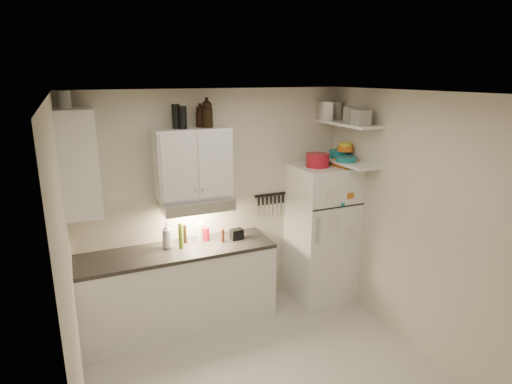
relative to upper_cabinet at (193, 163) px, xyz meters
name	(u,v)px	position (x,y,z in m)	size (l,w,h in m)	color
floor	(270,378)	(0.30, -1.33, -1.84)	(3.20, 3.00, 0.02)	beige
ceiling	(273,92)	(0.30, -1.33, 0.78)	(3.20, 3.00, 0.02)	silver
back_wall	(216,202)	(0.30, 0.18, -0.53)	(3.20, 0.02, 2.60)	beige
left_wall	(68,284)	(-1.31, -1.33, -0.53)	(0.02, 3.00, 2.60)	beige
right_wall	(416,223)	(1.91, -1.33, -0.53)	(0.02, 3.00, 2.60)	beige
base_cabinet	(179,289)	(-0.25, -0.14, -1.39)	(2.10, 0.60, 0.88)	white
countertop	(177,251)	(-0.25, -0.14, -0.93)	(2.10, 0.62, 0.04)	#2C2825
upper_cabinet	(193,163)	(0.00, 0.00, 0.00)	(0.80, 0.33, 0.75)	white
side_cabinet	(79,162)	(-1.14, -0.14, 0.12)	(0.33, 0.55, 1.00)	white
range_hood	(196,203)	(0.00, -0.06, -0.44)	(0.76, 0.46, 0.12)	silver
fridge	(321,233)	(1.55, -0.18, -0.98)	(0.70, 0.68, 1.70)	white
shelf_hi	(347,124)	(1.75, -0.31, 0.38)	(0.30, 0.95, 0.03)	white
shelf_lo	(345,161)	(1.75, -0.31, -0.07)	(0.30, 0.95, 0.03)	white
knife_strip	(270,195)	(1.00, 0.15, -0.51)	(0.42, 0.02, 0.03)	black
dutch_oven	(318,160)	(1.44, -0.20, -0.05)	(0.27, 0.27, 0.16)	#A71322
book_stack	(345,163)	(1.74, -0.32, -0.08)	(0.20, 0.25, 0.08)	#C46F18
spice_jar	(338,162)	(1.68, -0.28, -0.07)	(0.07, 0.07, 0.11)	silver
stock_pot	(329,110)	(1.74, 0.05, 0.50)	(0.31, 0.31, 0.22)	silver
tin_a	(354,115)	(1.74, -0.43, 0.48)	(0.18, 0.16, 0.18)	#AAAAAD
tin_b	(361,117)	(1.71, -0.60, 0.47)	(0.17, 0.17, 0.17)	#AAAAAD
bowl_teal	(338,154)	(1.77, -0.13, 0.00)	(0.23, 0.23, 0.09)	#16717D
bowl_orange	(345,149)	(1.80, -0.23, 0.07)	(0.18, 0.18, 0.06)	orange
bowl_yellow	(345,145)	(1.80, -0.23, 0.12)	(0.14, 0.14, 0.05)	gold
plates	(346,159)	(1.71, -0.39, -0.02)	(0.24, 0.24, 0.06)	#16717D
growler_a	(200,116)	(0.11, 0.04, 0.49)	(0.10, 0.10, 0.23)	black
growler_b	(207,114)	(0.17, -0.02, 0.52)	(0.12, 0.12, 0.29)	black
thermos_a	(183,118)	(-0.10, -0.04, 0.49)	(0.08, 0.08, 0.23)	black
thermos_b	(176,116)	(-0.16, 0.01, 0.50)	(0.09, 0.09, 0.25)	black
side_jar	(64,99)	(-1.20, -0.11, 0.70)	(0.12, 0.12, 0.15)	silver
soap_bottle	(167,234)	(-0.33, -0.05, -0.74)	(0.13, 0.13, 0.33)	white
pepper_mill	(222,235)	(0.27, -0.13, -0.83)	(0.05, 0.05, 0.16)	brown
oil_bottle	(181,236)	(-0.20, -0.12, -0.76)	(0.06, 0.06, 0.29)	#56691A
vinegar_bottle	(185,234)	(-0.12, 0.02, -0.80)	(0.04, 0.04, 0.21)	black
clear_bottle	(200,232)	(0.05, 0.01, -0.80)	(0.07, 0.07, 0.21)	silver
red_jar	(206,234)	(0.12, -0.01, -0.83)	(0.08, 0.08, 0.15)	#A71322
caddy	(237,234)	(0.45, -0.11, -0.85)	(0.14, 0.10, 0.12)	black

